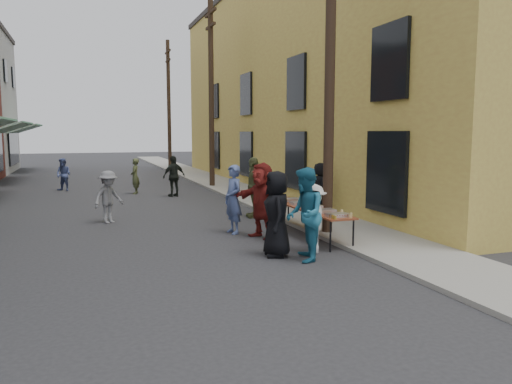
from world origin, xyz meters
TOP-DOWN VIEW (x-y plane):
  - ground at (0.00, 0.00)m, footprint 120.00×120.00m
  - sidewalk at (5.00, 15.00)m, footprint 2.20×60.00m
  - building_ochre at (11.10, 14.00)m, footprint 10.00×28.00m
  - utility_pole_near at (4.30, 3.00)m, footprint 0.26×0.26m
  - utility_pole_mid at (4.30, 15.00)m, footprint 0.26×0.26m
  - utility_pole_far at (4.30, 27.00)m, footprint 0.26×0.26m
  - serving_table at (3.80, 3.21)m, footprint 0.70×4.00m
  - catering_tray_sausage at (3.80, 1.56)m, footprint 0.50×0.33m
  - catering_tray_foil_b at (3.80, 2.21)m, footprint 0.50×0.33m
  - catering_tray_buns at (3.80, 2.91)m, footprint 0.50×0.33m
  - catering_tray_foil_d at (3.80, 3.61)m, footprint 0.50×0.33m
  - catering_tray_buns_end at (3.80, 4.31)m, footprint 0.50×0.33m
  - condiment_jar_a at (3.58, 1.26)m, footprint 0.07×0.07m
  - condiment_jar_b at (3.58, 1.36)m, footprint 0.07×0.07m
  - condiment_jar_c at (3.58, 1.46)m, footprint 0.07×0.07m
  - cup_stack at (4.00, 1.31)m, footprint 0.08×0.08m
  - guest_front_a at (2.25, 1.40)m, footprint 0.76×1.00m
  - guest_front_b at (2.07, 4.06)m, footprint 0.56×0.74m
  - guest_front_c at (2.64, 0.83)m, footprint 1.02×1.15m
  - guest_front_d at (3.13, 1.43)m, footprint 0.93×1.14m
  - guest_front_e at (3.40, 6.25)m, footprint 0.60×1.16m
  - guest_queue_back at (2.59, 3.29)m, footprint 1.18×1.86m
  - server at (5.60, 6.02)m, footprint 0.67×0.87m
  - passerby_left at (-0.96, 6.73)m, footprint 1.15×1.06m
  - passerby_mid at (1.94, 12.13)m, footprint 1.08×0.74m
  - passerby_right at (0.51, 13.62)m, footprint 0.48×0.63m
  - passerby_far at (-2.45, 15.86)m, footprint 0.92×0.88m

SIDE VIEW (x-z plane):
  - ground at x=0.00m, z-range 0.00..0.00m
  - sidewalk at x=5.00m, z-range 0.00..0.10m
  - serving_table at x=3.80m, z-range 0.34..1.09m
  - passerby_far at x=-2.45m, z-range 0.00..1.49m
  - guest_front_d at x=3.13m, z-range 0.00..1.54m
  - passerby_right at x=0.51m, z-range 0.00..1.54m
  - passerby_left at x=-0.96m, z-range 0.00..1.55m
  - catering_tray_sausage at x=3.80m, z-range 0.75..0.83m
  - catering_tray_foil_b at x=3.80m, z-range 0.75..0.83m
  - catering_tray_buns at x=3.80m, z-range 0.75..0.83m
  - catering_tray_foil_d at x=3.80m, z-range 0.75..0.83m
  - catering_tray_buns_end at x=3.80m, z-range 0.75..0.83m
  - condiment_jar_a at x=3.58m, z-range 0.75..0.83m
  - condiment_jar_b at x=3.58m, z-range 0.75..0.83m
  - condiment_jar_c at x=3.58m, z-range 0.75..0.83m
  - cup_stack at x=4.00m, z-range 0.75..0.87m
  - passerby_mid at x=1.94m, z-range 0.00..1.71m
  - server at x=5.60m, z-range 0.10..1.69m
  - guest_front_b at x=2.07m, z-range 0.00..1.82m
  - guest_front_a at x=2.25m, z-range 0.00..1.85m
  - guest_front_e at x=3.40m, z-range 0.00..1.90m
  - guest_queue_back at x=2.59m, z-range 0.00..1.92m
  - guest_front_c at x=2.64m, z-range 0.00..1.96m
  - utility_pole_near at x=4.30m, z-range 0.00..9.00m
  - utility_pole_mid at x=4.30m, z-range 0.00..9.00m
  - utility_pole_far at x=4.30m, z-range 0.00..9.00m
  - building_ochre at x=11.10m, z-range 0.00..10.00m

